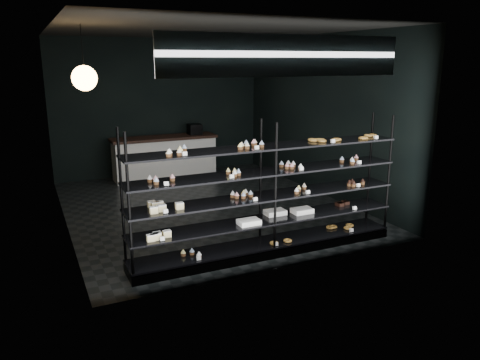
# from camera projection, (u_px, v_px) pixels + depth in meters

# --- Properties ---
(room) EXTENTS (5.01, 6.01, 3.20)m
(room) POSITION_uv_depth(u_px,v_px,m) (204.00, 122.00, 8.50)
(room) COLOR black
(room) RESTS_ON ground
(display_shelf) EXTENTS (4.00, 0.50, 1.91)m
(display_shelf) POSITION_uv_depth(u_px,v_px,m) (266.00, 211.00, 6.59)
(display_shelf) COLOR black
(display_shelf) RESTS_ON room
(signage) EXTENTS (3.30, 0.05, 0.50)m
(signage) POSITION_uv_depth(u_px,v_px,m) (288.00, 55.00, 5.64)
(signage) COLOR #0D0B3A
(signage) RESTS_ON room
(pendant_lamp) EXTENTS (0.35, 0.35, 0.91)m
(pendant_lamp) POSITION_uv_depth(u_px,v_px,m) (84.00, 78.00, 6.58)
(pendant_lamp) COLOR black
(pendant_lamp) RESTS_ON room
(service_counter) EXTENTS (2.44, 0.65, 1.23)m
(service_counter) POSITION_uv_depth(u_px,v_px,m) (165.00, 157.00, 10.95)
(service_counter) COLOR silver
(service_counter) RESTS_ON room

